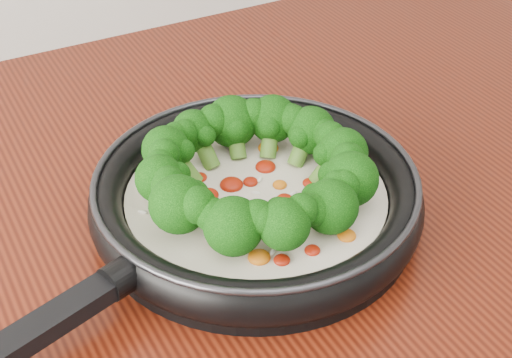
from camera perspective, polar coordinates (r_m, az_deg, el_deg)
skillet at (r=0.72m, az=-0.10°, el=-0.94°), size 0.53×0.40×0.09m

